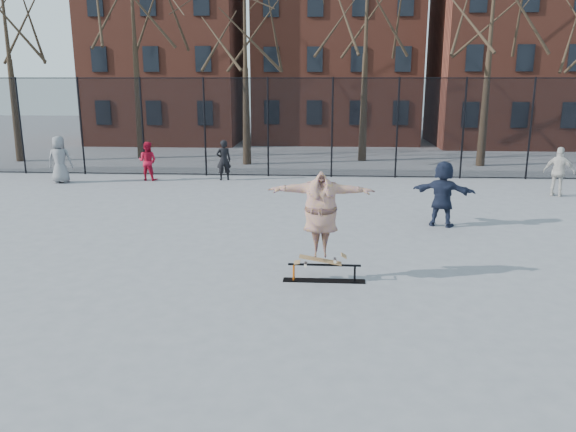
# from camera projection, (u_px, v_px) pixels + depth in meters

# --- Properties ---
(ground) EXTENTS (100.00, 100.00, 0.00)m
(ground) POSITION_uv_depth(u_px,v_px,m) (272.00, 294.00, 10.56)
(ground) COLOR slate
(skate_rail) EXTENTS (1.64, 0.25, 0.36)m
(skate_rail) POSITION_uv_depth(u_px,v_px,m) (324.00, 274.00, 11.21)
(skate_rail) COLOR black
(skate_rail) RESTS_ON ground
(skateboard) EXTENTS (0.92, 0.22, 0.11)m
(skateboard) POSITION_uv_depth(u_px,v_px,m) (320.00, 261.00, 11.15)
(skateboard) COLOR olive
(skateboard) RESTS_ON skate_rail
(skater) EXTENTS (2.09, 0.59, 1.70)m
(skater) POSITION_uv_depth(u_px,v_px,m) (321.00, 217.00, 10.93)
(skater) COLOR #45327D
(skater) RESTS_ON skateboard
(bystander_grey) EXTENTS (0.96, 0.69, 1.81)m
(bystander_grey) POSITION_uv_depth(u_px,v_px,m) (60.00, 160.00, 21.57)
(bystander_grey) COLOR slate
(bystander_grey) RESTS_ON ground
(bystander_black) EXTENTS (0.67, 0.55, 1.59)m
(bystander_black) POSITION_uv_depth(u_px,v_px,m) (224.00, 160.00, 22.19)
(bystander_black) COLOR black
(bystander_black) RESTS_ON ground
(bystander_red) EXTENTS (0.83, 0.70, 1.53)m
(bystander_red) POSITION_uv_depth(u_px,v_px,m) (148.00, 161.00, 22.16)
(bystander_red) COLOR #B10F29
(bystander_red) RESTS_ON ground
(bystander_white) EXTENTS (1.06, 0.86, 1.69)m
(bystander_white) POSITION_uv_depth(u_px,v_px,m) (559.00, 172.00, 19.12)
(bystander_white) COLOR beige
(bystander_white) RESTS_ON ground
(bystander_navy) EXTENTS (1.76, 1.06, 1.81)m
(bystander_navy) POSITION_uv_depth(u_px,v_px,m) (443.00, 194.00, 15.22)
(bystander_navy) COLOR #1A2034
(bystander_navy) RESTS_ON ground
(fence) EXTENTS (34.03, 0.07, 4.00)m
(fence) POSITION_uv_depth(u_px,v_px,m) (302.00, 126.00, 22.66)
(fence) COLOR black
(fence) RESTS_ON ground
(tree_row) EXTENTS (33.66, 7.46, 10.67)m
(tree_row) POSITION_uv_depth(u_px,v_px,m) (302.00, 1.00, 25.43)
(tree_row) COLOR black
(tree_row) RESTS_ON ground
(rowhouses) EXTENTS (29.00, 7.00, 13.00)m
(rowhouses) POSITION_uv_depth(u_px,v_px,m) (324.00, 43.00, 34.25)
(rowhouses) COLOR brown
(rowhouses) RESTS_ON ground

